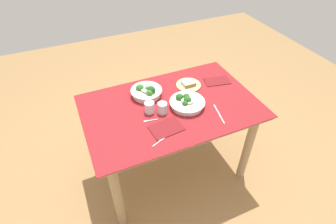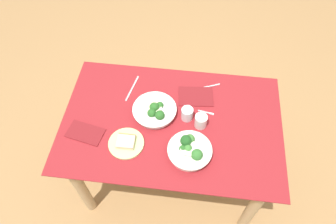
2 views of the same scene
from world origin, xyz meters
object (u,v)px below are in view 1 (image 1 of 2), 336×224
broccoli_bowl_near (187,103)px  bread_side_plate (189,85)px  water_glass_center (150,108)px  broccoli_bowl_far (147,92)px  water_glass_side (162,108)px  fork_by_far_bowl (150,121)px  napkin_folded_upper (217,81)px  napkin_folded_lower (166,128)px  table_knife_left (219,114)px  fork_by_near_bowl (159,142)px

broccoli_bowl_near → bread_side_plate: (0.13, 0.23, -0.02)m
water_glass_center → broccoli_bowl_far: bearing=76.2°
water_glass_side → fork_by_far_bowl: water_glass_side is taller
water_glass_side → fork_by_far_bowl: 0.13m
water_glass_side → napkin_folded_upper: size_ratio=0.39×
broccoli_bowl_far → napkin_folded_lower: bearing=-91.1°
broccoli_bowl_near → water_glass_center: (-0.28, 0.04, 0.01)m
broccoli_bowl_near → fork_by_far_bowl: (-0.31, -0.04, -0.03)m
water_glass_side → broccoli_bowl_far: bearing=98.3°
water_glass_center → fork_by_far_bowl: water_glass_center is taller
water_glass_side → table_knife_left: (0.37, -0.18, -0.04)m
water_glass_center → fork_by_near_bowl: bearing=-99.6°
fork_by_near_bowl → water_glass_side: bearing=39.8°
broccoli_bowl_far → table_knife_left: bearing=-46.3°
fork_by_near_bowl → napkin_folded_lower: size_ratio=0.48×
table_knife_left → fork_by_far_bowl: bearing=-94.0°
bread_side_plate → broccoli_bowl_near: bearing=-120.3°
fork_by_far_bowl → napkin_folded_upper: napkin_folded_upper is taller
broccoli_bowl_near → napkin_folded_lower: 0.29m
broccoli_bowl_far → broccoli_bowl_near: broccoli_bowl_far is taller
water_glass_center → fork_by_near_bowl: (-0.05, -0.30, -0.04)m
broccoli_bowl_near → napkin_folded_upper: (0.38, 0.19, -0.03)m
broccoli_bowl_near → water_glass_side: size_ratio=3.25×
fork_by_far_bowl → napkin_folded_lower: 0.14m
broccoli_bowl_far → napkin_folded_upper: (0.61, -0.06, -0.03)m
fork_by_far_bowl → fork_by_near_bowl: (-0.02, -0.21, 0.00)m
fork_by_far_bowl → napkin_folded_lower: bearing=133.1°
napkin_folded_upper → water_glass_center: bearing=-167.9°
bread_side_plate → napkin_folded_lower: size_ratio=0.93×
fork_by_near_bowl → napkin_folded_upper: size_ratio=0.50×
napkin_folded_lower → water_glass_side: bearing=75.7°
broccoli_bowl_far → fork_by_near_bowl: bearing=-101.3°
fork_by_near_bowl → bread_side_plate: bearing=23.3°
broccoli_bowl_near → napkin_folded_upper: size_ratio=1.25×
fork_by_far_bowl → broccoli_bowl_far: bearing=-96.0°
water_glass_center → napkin_folded_lower: bearing=-78.6°
fork_by_far_bowl → bread_side_plate: bearing=-138.5°
bread_side_plate → table_knife_left: (0.04, -0.40, -0.01)m
bread_side_plate → water_glass_side: size_ratio=2.49×
water_glass_side → fork_by_far_bowl: (-0.12, -0.05, -0.04)m
fork_by_near_bowl → fork_by_far_bowl: bearing=62.4°
napkin_folded_upper → bread_side_plate: bearing=170.7°
broccoli_bowl_far → broccoli_bowl_near: bearing=-46.8°
water_glass_center → fork_by_near_bowl: size_ratio=0.80×
water_glass_center → table_knife_left: bearing=-26.2°
broccoli_bowl_far → water_glass_center: 0.21m
fork_by_near_bowl → napkin_folded_upper: 0.84m
fork_by_near_bowl → napkin_folded_upper: bearing=8.8°
table_knife_left → napkin_folded_upper: size_ratio=1.01×
water_glass_side → fork_by_near_bowl: size_ratio=0.78×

